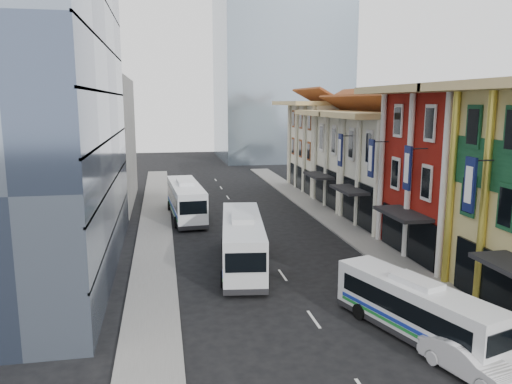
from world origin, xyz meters
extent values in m
cube|color=slate|center=(8.50, 22.00, 0.07)|extent=(3.00, 90.00, 0.15)
cube|color=slate|center=(-8.50, 22.00, 0.07)|extent=(3.00, 90.00, 0.15)
cube|color=maroon|center=(14.00, 17.00, 6.00)|extent=(8.00, 10.00, 12.00)
cube|color=white|center=(14.00, 26.50, 5.00)|extent=(8.00, 9.00, 10.00)
cube|color=white|center=(14.00, 35.50, 5.00)|extent=(8.00, 9.00, 10.00)
cube|color=white|center=(14.00, 46.00, 5.50)|extent=(8.00, 12.00, 11.00)
cube|color=#43506A|center=(-17.00, 19.00, 15.00)|extent=(12.00, 26.00, 30.00)
cube|color=gray|center=(-16.00, 42.00, 7.00)|extent=(10.00, 18.00, 14.00)
imported|color=silver|center=(4.75, 1.46, 0.72)|extent=(2.76, 4.63, 1.44)
camera|label=1|loc=(-7.63, -15.88, 11.39)|focal=35.00mm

